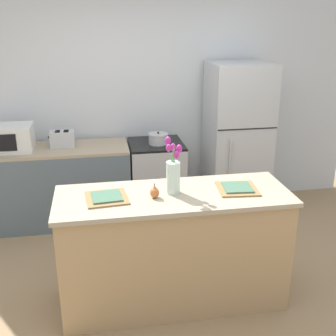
{
  "coord_description": "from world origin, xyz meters",
  "views": [
    {
      "loc": [
        -0.55,
        -2.89,
        2.25
      ],
      "look_at": [
        0.0,
        0.25,
        1.07
      ],
      "focal_mm": 45.0,
      "sensor_mm": 36.0,
      "label": 1
    }
  ],
  "objects_px": {
    "cooking_pot": "(158,139)",
    "plate_setting_right": "(237,188)",
    "microwave": "(9,138)",
    "plate_setting_left": "(107,197)",
    "pear_figurine": "(155,192)",
    "refrigerator": "(237,139)",
    "toaster": "(62,139)",
    "flower_vase": "(173,173)",
    "stove_range": "(156,179)"
  },
  "relations": [
    {
      "from": "stove_range",
      "to": "toaster",
      "type": "distance_m",
      "value": 1.15
    },
    {
      "from": "stove_range",
      "to": "refrigerator",
      "type": "relative_size",
      "value": 0.5
    },
    {
      "from": "flower_vase",
      "to": "microwave",
      "type": "height_order",
      "value": "flower_vase"
    },
    {
      "from": "toaster",
      "to": "refrigerator",
      "type": "bearing_deg",
      "value": -1.28
    },
    {
      "from": "plate_setting_right",
      "to": "toaster",
      "type": "distance_m",
      "value": 2.18
    },
    {
      "from": "plate_setting_right",
      "to": "pear_figurine",
      "type": "bearing_deg",
      "value": -175.97
    },
    {
      "from": "plate_setting_right",
      "to": "toaster",
      "type": "relative_size",
      "value": 1.17
    },
    {
      "from": "plate_setting_left",
      "to": "pear_figurine",
      "type": "bearing_deg",
      "value": -7.49
    },
    {
      "from": "stove_range",
      "to": "flower_vase",
      "type": "bearing_deg",
      "value": -93.63
    },
    {
      "from": "toaster",
      "to": "microwave",
      "type": "relative_size",
      "value": 0.58
    },
    {
      "from": "pear_figurine",
      "to": "toaster",
      "type": "relative_size",
      "value": 0.41
    },
    {
      "from": "cooking_pot",
      "to": "microwave",
      "type": "distance_m",
      "value": 1.59
    },
    {
      "from": "pear_figurine",
      "to": "plate_setting_left",
      "type": "height_order",
      "value": "pear_figurine"
    },
    {
      "from": "plate_setting_left",
      "to": "microwave",
      "type": "bearing_deg",
      "value": 120.93
    },
    {
      "from": "microwave",
      "to": "refrigerator",
      "type": "bearing_deg",
      "value": 0.03
    },
    {
      "from": "refrigerator",
      "to": "toaster",
      "type": "relative_size",
      "value": 6.24
    },
    {
      "from": "refrigerator",
      "to": "pear_figurine",
      "type": "bearing_deg",
      "value": -126.2
    },
    {
      "from": "refrigerator",
      "to": "plate_setting_left",
      "type": "relative_size",
      "value": 5.33
    },
    {
      "from": "flower_vase",
      "to": "microwave",
      "type": "distance_m",
      "value": 2.15
    },
    {
      "from": "refrigerator",
      "to": "toaster",
      "type": "distance_m",
      "value": 1.97
    },
    {
      "from": "pear_figurine",
      "to": "microwave",
      "type": "relative_size",
      "value": 0.24
    },
    {
      "from": "pear_figurine",
      "to": "plate_setting_left",
      "type": "xyz_separation_m",
      "value": [
        -0.35,
        0.05,
        -0.03
      ]
    },
    {
      "from": "cooking_pot",
      "to": "plate_setting_right",
      "type": "bearing_deg",
      "value": -76.07
    },
    {
      "from": "toaster",
      "to": "cooking_pot",
      "type": "height_order",
      "value": "toaster"
    },
    {
      "from": "microwave",
      "to": "plate_setting_left",
      "type": "bearing_deg",
      "value": -59.07
    },
    {
      "from": "pear_figurine",
      "to": "microwave",
      "type": "height_order",
      "value": "microwave"
    },
    {
      "from": "pear_figurine",
      "to": "cooking_pot",
      "type": "height_order",
      "value": "pear_figurine"
    },
    {
      "from": "plate_setting_left",
      "to": "cooking_pot",
      "type": "bearing_deg",
      "value": 68.09
    },
    {
      "from": "plate_setting_left",
      "to": "cooking_pot",
      "type": "distance_m",
      "value": 1.68
    },
    {
      "from": "flower_vase",
      "to": "microwave",
      "type": "bearing_deg",
      "value": 132.92
    },
    {
      "from": "plate_setting_left",
      "to": "toaster",
      "type": "relative_size",
      "value": 1.17
    },
    {
      "from": "cooking_pot",
      "to": "microwave",
      "type": "bearing_deg",
      "value": 178.61
    },
    {
      "from": "cooking_pot",
      "to": "microwave",
      "type": "relative_size",
      "value": 0.46
    },
    {
      "from": "toaster",
      "to": "cooking_pot",
      "type": "xyz_separation_m",
      "value": [
        1.04,
        -0.08,
        -0.03
      ]
    },
    {
      "from": "flower_vase",
      "to": "plate_setting_right",
      "type": "height_order",
      "value": "flower_vase"
    },
    {
      "from": "pear_figurine",
      "to": "flower_vase",
      "type": "bearing_deg",
      "value": 24.31
    },
    {
      "from": "cooking_pot",
      "to": "plate_setting_left",
      "type": "bearing_deg",
      "value": -111.91
    },
    {
      "from": "refrigerator",
      "to": "microwave",
      "type": "distance_m",
      "value": 2.52
    },
    {
      "from": "stove_range",
      "to": "plate_setting_left",
      "type": "distance_m",
      "value": 1.79
    },
    {
      "from": "pear_figurine",
      "to": "refrigerator",
      "type": "bearing_deg",
      "value": 53.8
    },
    {
      "from": "toaster",
      "to": "cooking_pot",
      "type": "distance_m",
      "value": 1.05
    },
    {
      "from": "plate_setting_right",
      "to": "toaster",
      "type": "xyz_separation_m",
      "value": [
        -1.43,
        1.64,
        0.0
      ]
    },
    {
      "from": "flower_vase",
      "to": "plate_setting_left",
      "type": "height_order",
      "value": "flower_vase"
    },
    {
      "from": "stove_range",
      "to": "cooking_pot",
      "type": "xyz_separation_m",
      "value": [
        0.02,
        -0.04,
        0.5
      ]
    },
    {
      "from": "cooking_pot",
      "to": "pear_figurine",
      "type": "bearing_deg",
      "value": -99.67
    },
    {
      "from": "flower_vase",
      "to": "cooking_pot",
      "type": "bearing_deg",
      "value": 85.53
    },
    {
      "from": "stove_range",
      "to": "flower_vase",
      "type": "distance_m",
      "value": 1.72
    },
    {
      "from": "stove_range",
      "to": "cooking_pot",
      "type": "distance_m",
      "value": 0.5
    },
    {
      "from": "plate_setting_left",
      "to": "cooking_pot",
      "type": "xyz_separation_m",
      "value": [
        0.63,
        1.56,
        -0.02
      ]
    },
    {
      "from": "pear_figurine",
      "to": "microwave",
      "type": "bearing_deg",
      "value": 128.57
    }
  ]
}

